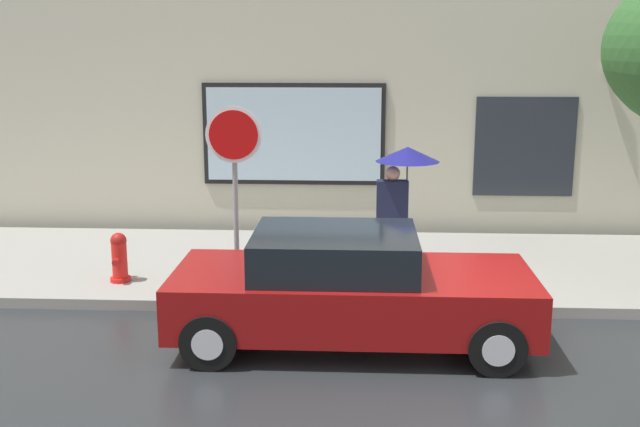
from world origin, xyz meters
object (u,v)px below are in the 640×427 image
Objects in this scene: fire_hydrant at (119,258)px; stop_sign at (234,162)px; parked_car at (349,289)px; pedestrian_with_umbrella at (402,174)px.

stop_sign is (1.77, -0.37, 1.46)m from fire_hydrant.
pedestrian_with_umbrella is at bearing 73.93° from parked_car.
stop_sign is (-2.32, -1.17, 0.33)m from pedestrian_with_umbrella.
fire_hydrant is 0.38× the size of pedestrian_with_umbrella.
stop_sign reaches higher than parked_car.
parked_car is 2.48m from stop_sign.
fire_hydrant is 2.33m from stop_sign.
pedestrian_with_umbrella is 0.73× the size of stop_sign.
parked_car is 2.25× the size of pedestrian_with_umbrella.
stop_sign is at bearing -11.91° from fire_hydrant.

